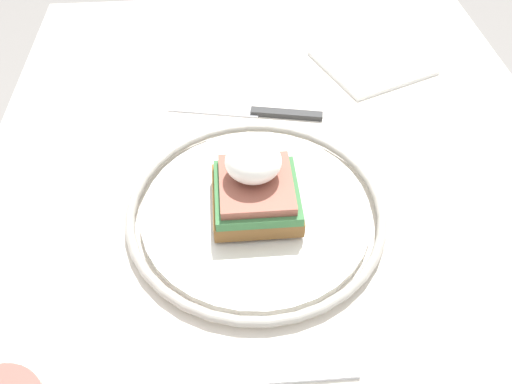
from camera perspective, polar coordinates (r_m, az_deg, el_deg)
name	(u,v)px	position (r m, az deg, el deg)	size (l,w,h in m)	color
dining_table	(281,264)	(0.65, 2.89, -8.27)	(0.91, 0.68, 0.73)	beige
plate	(256,210)	(0.52, 0.00, -2.04)	(0.27, 0.27, 0.02)	silver
sandwich	(255,185)	(0.49, -0.07, 0.75)	(0.09, 0.09, 0.08)	brown
fork	(263,379)	(0.43, 0.76, -20.59)	(0.02, 0.14, 0.00)	silver
knife	(257,112)	(0.64, 0.16, 9.12)	(0.05, 0.20, 0.01)	#2D2D2D
napkin	(372,62)	(0.75, 13.12, 14.23)	(0.13, 0.14, 0.01)	white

